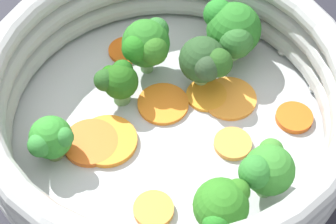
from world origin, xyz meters
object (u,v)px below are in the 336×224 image
Objects in this scene: carrot_slice_7 at (206,95)px; broccoli_floret_5 at (51,139)px; carrot_slice_6 at (91,143)px; broccoli_floret_1 at (147,44)px; broccoli_floret_3 at (207,62)px; skillet at (168,130)px; carrot_slice_5 at (126,50)px; carrot_slice_0 at (294,117)px; broccoli_floret_0 at (232,30)px; carrot_slice_2 at (163,104)px; carrot_slice_1 at (107,141)px; carrot_slice_4 at (229,98)px; broccoli_floret_4 at (116,82)px; carrot_slice_3 at (154,210)px; broccoli_floret_2 at (222,207)px; carrot_slice_8 at (233,144)px; broccoli_floret_6 at (266,169)px.

broccoli_floret_5 reaches higher than carrot_slice_7.
carrot_slice_6 is 0.84× the size of broccoli_floret_1.
skillet is at bearing -6.22° from broccoli_floret_3.
broccoli_floret_5 reaches higher than carrot_slice_5.
carrot_slice_0 is 0.09m from broccoli_floret_0.
carrot_slice_2 is 0.05m from broccoli_floret_1.
carrot_slice_4 is (-0.09, 0.06, -0.00)m from carrot_slice_1.
carrot_slice_2 is 1.11× the size of broccoli_floret_4.
broccoli_floret_4 is (-0.07, -0.08, 0.02)m from carrot_slice_3.
broccoli_floret_5 is (0.12, -0.08, 0.02)m from carrot_slice_4.
broccoli_floret_4 is (0.04, -0.06, 0.02)m from carrot_slice_7.
carrot_slice_0 is 0.61× the size of broccoli_floret_2.
carrot_slice_4 is at bearing 144.87° from carrot_slice_6.
skillet is 5.91× the size of carrot_slice_4.
carrot_slice_0 is 0.88× the size of carrot_slice_7.
carrot_slice_0 is 0.69× the size of carrot_slice_6.
carrot_slice_5 is 0.12m from broccoli_floret_5.
carrot_slice_7 is 0.69× the size of broccoli_floret_2.
carrot_slice_2 is at bearing -93.56° from carrot_slice_8.
carrot_slice_0 is 0.07m from carrot_slice_7.
carrot_slice_5 is 0.81× the size of broccoli_floret_5.
carrot_slice_0 is 0.95× the size of carrot_slice_5.
carrot_slice_4 is at bearing -177.90° from carrot_slice_3.
carrot_slice_3 is 0.08m from carrot_slice_8.
broccoli_floret_2 reaches higher than skillet.
broccoli_floret_4 is 0.79× the size of broccoli_floret_6.
broccoli_floret_4 is at bearing -170.56° from carrot_slice_6.
carrot_slice_0 is at bearing 177.95° from broccoli_floret_2.
broccoli_floret_0 is (-0.04, 0.08, 0.03)m from carrot_slice_5.
broccoli_floret_2 is 0.13m from broccoli_floret_3.
carrot_slice_7 is 0.13m from broccoli_floret_5.
carrot_slice_2 is 0.82× the size of broccoli_floret_1.
carrot_slice_7 is 0.06m from broccoli_floret_0.
carrot_slice_2 is at bearing 52.15° from broccoli_floret_1.
carrot_slice_0 is 0.79× the size of broccoli_floret_4.
carrot_slice_6 is 0.11m from broccoli_floret_3.
carrot_slice_1 is at bearing 11.04° from broccoli_floret_1.
broccoli_floret_1 reaches higher than broccoli_floret_5.
carrot_slice_0 is 0.14m from carrot_slice_3.
carrot_slice_4 is 0.87× the size of broccoli_floret_1.
carrot_slice_2 is 1.25× the size of carrot_slice_7.
carrot_slice_7 is 0.03m from broccoli_floret_3.
broccoli_floret_0 is at bearing 159.35° from broccoli_floret_5.
carrot_slice_2 is 0.78× the size of broccoli_floret_0.
skillet is 9.07× the size of carrot_slice_3.
broccoli_floret_2 is (0.07, 0.09, 0.03)m from carrot_slice_2.
broccoli_floret_3 is at bearing -166.84° from carrot_slice_3.
broccoli_floret_6 is at bearing 80.92° from skillet.
broccoli_floret_4 and broccoli_floret_5 have the same top height.
broccoli_floret_4 is (0.09, -0.05, -0.01)m from broccoli_floret_0.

